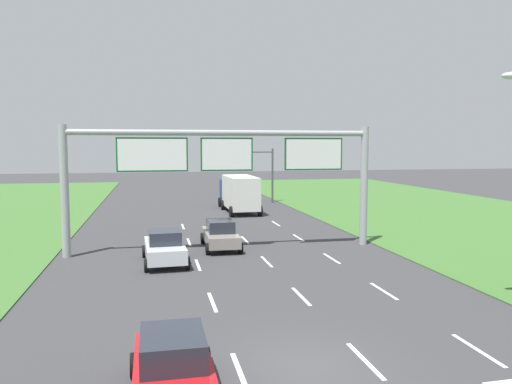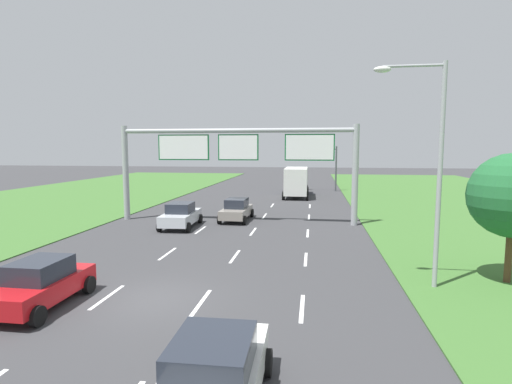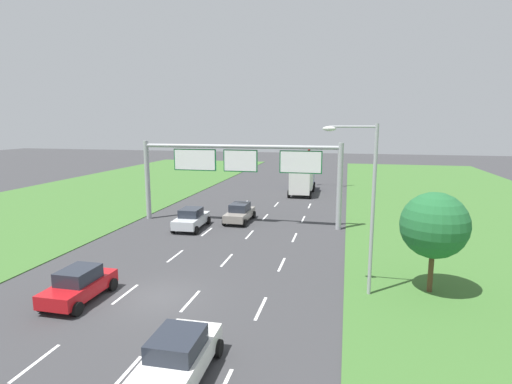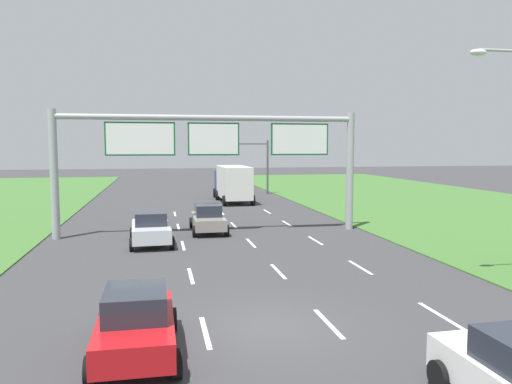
% 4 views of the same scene
% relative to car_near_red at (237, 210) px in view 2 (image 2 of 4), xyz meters
% --- Properties ---
extents(ground_plane, '(200.00, 200.00, 0.00)m').
position_rel_car_near_red_xyz_m(ground_plane, '(0.09, -15.86, -0.80)').
color(ground_plane, '#38383A').
extents(lane_dashes_inner_left, '(0.14, 44.40, 0.01)m').
position_rel_car_near_red_xyz_m(lane_dashes_inner_left, '(-1.66, -12.86, -0.80)').
color(lane_dashes_inner_left, white).
rests_on(lane_dashes_inner_left, ground_plane).
extents(lane_dashes_inner_right, '(0.14, 44.40, 0.01)m').
position_rel_car_near_red_xyz_m(lane_dashes_inner_right, '(1.84, -12.86, -0.80)').
color(lane_dashes_inner_right, white).
rests_on(lane_dashes_inner_right, ground_plane).
extents(lane_dashes_slip, '(0.14, 44.40, 0.01)m').
position_rel_car_near_red_xyz_m(lane_dashes_slip, '(5.34, -12.86, -0.80)').
color(lane_dashes_slip, white).
rests_on(lane_dashes_slip, ground_plane).
extents(car_near_red, '(2.06, 4.33, 1.62)m').
position_rel_car_near_red_xyz_m(car_near_red, '(0.00, 0.00, 0.00)').
color(car_near_red, gray).
rests_on(car_near_red, ground_plane).
extents(car_lead_silver, '(2.05, 3.93, 1.62)m').
position_rel_car_near_red_xyz_m(car_lead_silver, '(-3.42, -17.00, -0.00)').
color(car_lead_silver, red).
rests_on(car_lead_silver, ground_plane).
extents(car_mid_lane, '(2.29, 4.38, 1.68)m').
position_rel_car_near_red_xyz_m(car_mid_lane, '(-3.25, -3.12, 0.02)').
color(car_mid_lane, silver).
rests_on(car_mid_lane, ground_plane).
extents(car_far_ahead, '(2.15, 4.09, 1.63)m').
position_rel_car_near_red_xyz_m(car_far_ahead, '(3.73, -21.52, 0.01)').
color(car_far_ahead, white).
rests_on(car_far_ahead, ground_plane).
extents(box_truck, '(2.75, 8.30, 3.22)m').
position_rel_car_near_red_xyz_m(box_truck, '(3.76, 15.52, 0.94)').
color(box_truck, navy).
rests_on(box_truck, ground_plane).
extents(sign_gantry, '(17.24, 0.44, 7.00)m').
position_rel_car_near_red_xyz_m(sign_gantry, '(0.23, -0.71, 4.15)').
color(sign_gantry, '#9EA0A5').
rests_on(sign_gantry, ground_plane).
extents(traffic_light_mast, '(4.76, 0.49, 5.60)m').
position_rel_car_near_red_xyz_m(traffic_light_mast, '(6.45, 21.73, 3.06)').
color(traffic_light_mast, '#47494F').
rests_on(traffic_light_mast, ground_plane).
extents(street_lamp, '(2.61, 0.32, 8.50)m').
position_rel_car_near_red_xyz_m(street_lamp, '(9.93, -13.20, 4.27)').
color(street_lamp, '#9EA0A5').
rests_on(street_lamp, ground_plane).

